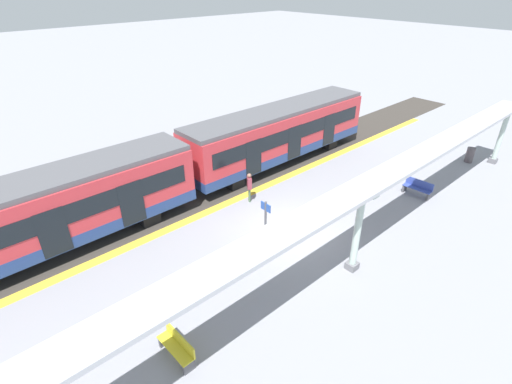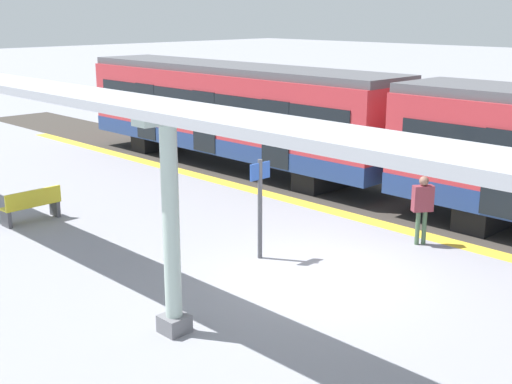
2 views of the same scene
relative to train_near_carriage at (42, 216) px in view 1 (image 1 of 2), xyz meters
The scene contains 13 objects.
ground_plane 10.55m from the train_near_carriage, 57.08° to the left, with size 176.00×176.00×0.00m, color gray.
tactile_edge_strip 9.10m from the train_near_carriage, 78.04° to the left, with size 0.51×38.45×0.01m, color gold.
trackbed 8.91m from the train_near_carriage, 90.04° to the left, with size 3.20×50.45×0.01m, color #38332D.
train_near_carriage is the anchor object (origin of this frame).
train_far_carriage 13.69m from the train_near_carriage, 90.00° to the left, with size 2.65×13.11×3.48m.
canopy_pillar_second 12.63m from the train_near_carriage, 42.92° to the left, with size 1.10×0.44×3.66m.
canopy_pillar_third 25.35m from the train_near_carriage, 68.60° to the left, with size 1.10×0.44×3.66m.
canopy_beam 12.78m from the train_near_carriage, 42.96° to the left, with size 1.20×30.78×0.16m, color #A8AAB2.
bench_near_end 18.12m from the train_near_carriage, 63.54° to the left, with size 1.52×0.51×0.86m.
bench_mid_platform 8.26m from the train_near_carriage, ahead, with size 1.51×0.47×0.86m.
trash_bin 24.05m from the train_near_carriage, 70.11° to the left, with size 0.48×0.48×0.95m, color #51494D.
platform_info_sign 9.14m from the train_near_carriage, 51.05° to the left, with size 0.56×0.10×2.20m.
passenger_waiting_near_edge 9.43m from the train_near_carriage, 74.76° to the left, with size 0.50×0.44×1.62m.
Camera 1 is at (9.93, -11.10, 10.40)m, focal length 27.05 mm.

